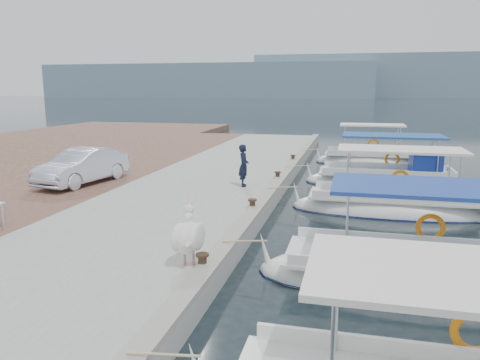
# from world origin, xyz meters

# --- Properties ---
(ground) EXTENTS (400.00, 400.00, 0.00)m
(ground) POSITION_xyz_m (0.00, 0.00, 0.00)
(ground) COLOR black
(ground) RESTS_ON ground
(concrete_quay) EXTENTS (6.00, 40.00, 0.50)m
(concrete_quay) POSITION_xyz_m (-3.00, 5.00, 0.25)
(concrete_quay) COLOR gray
(concrete_quay) RESTS_ON ground
(quay_curb) EXTENTS (0.44, 40.00, 0.12)m
(quay_curb) POSITION_xyz_m (-0.22, 5.00, 0.56)
(quay_curb) COLOR gray
(quay_curb) RESTS_ON concrete_quay
(cobblestone_strip) EXTENTS (4.00, 40.00, 0.50)m
(cobblestone_strip) POSITION_xyz_m (-8.00, 5.00, 0.25)
(cobblestone_strip) COLOR brown
(cobblestone_strip) RESTS_ON ground
(distant_hills) EXTENTS (330.00, 60.00, 18.00)m
(distant_hills) POSITION_xyz_m (29.61, 201.49, 7.61)
(distant_hills) COLOR gray
(distant_hills) RESTS_ON ground
(fishing_caique_b) EXTENTS (7.17, 2.42, 2.83)m
(fishing_caique_b) POSITION_xyz_m (4.17, -2.13, 0.12)
(fishing_caique_b) COLOR white
(fishing_caique_b) RESTS_ON ground
(fishing_caique_c) EXTENTS (6.87, 2.14, 2.83)m
(fishing_caique_c) POSITION_xyz_m (4.02, 4.05, 0.12)
(fishing_caique_c) COLOR white
(fishing_caique_c) RESTS_ON ground
(fishing_caique_d) EXTENTS (7.06, 2.48, 2.83)m
(fishing_caique_d) POSITION_xyz_m (4.22, 8.85, 0.19)
(fishing_caique_d) COLOR white
(fishing_caique_d) RESTS_ON ground
(fishing_caique_e) EXTENTS (5.81, 2.10, 2.83)m
(fishing_caique_e) POSITION_xyz_m (3.49, 14.76, 0.13)
(fishing_caique_e) COLOR white
(fishing_caique_e) RESTS_ON ground
(mooring_bollards) EXTENTS (0.28, 20.28, 0.33)m
(mooring_bollards) POSITION_xyz_m (-0.35, 1.50, 0.69)
(mooring_bollards) COLOR black
(mooring_bollards) RESTS_ON concrete_quay
(pelican) EXTENTS (0.77, 1.57, 1.22)m
(pelican) POSITION_xyz_m (-0.72, -3.30, 1.13)
(pelican) COLOR tan
(pelican) RESTS_ON concrete_quay
(fisherman) EXTENTS (0.51, 0.66, 1.62)m
(fisherman) POSITION_xyz_m (-1.41, 4.84, 1.31)
(fisherman) COLOR black
(fisherman) RESTS_ON concrete_quay
(parked_car) EXTENTS (2.14, 4.35, 1.37)m
(parked_car) POSITION_xyz_m (-7.71, 3.88, 1.19)
(parked_car) COLOR silver
(parked_car) RESTS_ON cobblestone_strip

